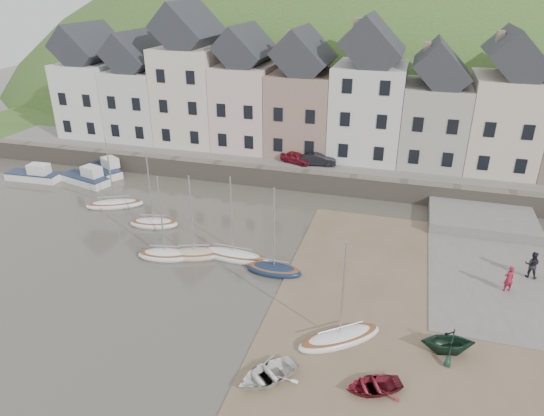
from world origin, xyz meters
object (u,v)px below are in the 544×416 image
(rowboat_white, at_px, (267,374))
(car_right, at_px, (318,159))
(person_red, at_px, (509,279))
(sailboat_0, at_px, (115,204))
(person_dark, at_px, (532,265))
(car_left, at_px, (296,158))
(rowboat_green, at_px, (448,341))
(rowboat_red, at_px, (373,385))

(rowboat_white, distance_m, car_right, 26.60)
(rowboat_white, bearing_deg, person_red, 83.77)
(sailboat_0, height_order, person_red, sailboat_0)
(person_dark, bearing_deg, car_left, -23.32)
(rowboat_white, distance_m, rowboat_green, 9.49)
(car_right, bearing_deg, car_left, 81.24)
(rowboat_white, bearing_deg, car_right, 137.16)
(person_red, distance_m, car_left, 22.91)
(rowboat_white, distance_m, person_red, 16.52)
(sailboat_0, distance_m, rowboat_white, 24.03)
(person_red, bearing_deg, rowboat_green, 36.62)
(person_dark, distance_m, car_right, 21.17)
(rowboat_red, xyz_separation_m, car_left, (-9.97, 25.65, 1.80))
(rowboat_white, height_order, car_right, car_right)
(rowboat_red, height_order, person_red, person_red)
(rowboat_green, height_order, car_right, car_right)
(person_dark, height_order, car_left, car_left)
(rowboat_white, xyz_separation_m, person_dark, (13.77, 13.32, 0.65))
(rowboat_white, relative_size, rowboat_red, 1.16)
(rowboat_white, distance_m, rowboat_red, 5.02)
(person_red, bearing_deg, car_right, -69.93)
(sailboat_0, xyz_separation_m, rowboat_red, (23.26, -14.83, 0.08))
(rowboat_green, distance_m, rowboat_red, 5.04)
(person_red, relative_size, car_right, 0.51)
(person_red, height_order, car_right, car_right)
(rowboat_white, xyz_separation_m, car_left, (-5.00, 26.39, 1.75))
(rowboat_red, bearing_deg, person_red, 119.59)
(rowboat_white, relative_size, person_dark, 1.73)
(person_dark, bearing_deg, rowboat_white, 55.58)
(sailboat_0, height_order, rowboat_green, sailboat_0)
(car_left, bearing_deg, rowboat_red, -138.85)
(rowboat_white, bearing_deg, rowboat_green, 68.82)
(rowboat_red, distance_m, car_left, 27.57)
(rowboat_green, distance_m, person_dark, 10.40)
(rowboat_red, relative_size, car_right, 0.80)
(sailboat_0, distance_m, car_right, 18.96)
(rowboat_white, bearing_deg, rowboat_red, 49.48)
(person_red, bearing_deg, car_left, -66.09)
(sailboat_0, distance_m, person_red, 30.74)
(rowboat_green, xyz_separation_m, car_left, (-13.39, 21.96, 1.36))
(rowboat_green, height_order, car_left, car_left)
(person_red, xyz_separation_m, car_right, (-14.97, 15.18, 1.16))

